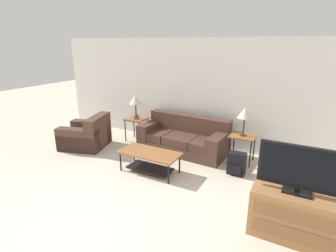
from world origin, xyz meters
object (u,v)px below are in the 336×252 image
table_lamp_right (245,113)px  backpack (237,164)px  side_table_left (136,121)px  coffee_table (150,157)px  table_lamp_left (135,100)px  tv_console (293,215)px  armchair (87,136)px  side_table_right (243,138)px  television (301,169)px  couch (183,139)px

table_lamp_right → backpack: bearing=-85.1°
backpack → side_table_left: bearing=167.7°
coffee_table → table_lamp_left: size_ratio=2.00×
tv_console → table_lamp_left: bearing=152.8°
armchair → table_lamp_left: table_lamp_left is taller
coffee_table → side_table_right: side_table_right is taller
armchair → table_lamp_left: bearing=47.7°
table_lamp_left → side_table_left: bearing=0.0°
side_table_right → table_lamp_left: size_ratio=1.00×
armchair → side_table_right: bearing=14.6°
armchair → television: television is taller
armchair → coffee_table: bearing=-10.9°
couch → table_lamp_left: (-1.38, 0.03, 0.79)m
side_table_right → table_lamp_left: table_lamp_left is taller
side_table_left → television: television is taller
television → backpack: size_ratio=2.25×
tv_console → table_lamp_right: bearing=119.8°
couch → table_lamp_right: bearing=1.3°
couch → table_lamp_right: table_lamp_right is taller
couch → side_table_left: size_ratio=3.50×
coffee_table → table_lamp_left: table_lamp_left is taller
couch → television: 3.26m
table_lamp_left → tv_console: table_lamp_left is taller
side_table_left → television: 4.39m
coffee_table → television: television is taller
coffee_table → side_table_right: bearing=41.9°
table_lamp_left → tv_console: 4.43m
coffee_table → tv_console: bearing=-14.0°
armchair → table_lamp_right: size_ratio=2.03×
couch → tv_console: (2.51, -1.96, 0.03)m
side_table_left → table_lamp_right: bearing=0.0°
television → armchair: bearing=167.4°
tv_console → side_table_right: bearing=119.8°
coffee_table → tv_console: (2.63, -0.65, 0.01)m
coffee_table → table_lamp_left: (-1.25, 1.34, 0.77)m
couch → table_lamp_left: 1.59m
table_lamp_left → television: television is taller
couch → side_table_right: 1.39m
couch → tv_console: couch is taller
table_lamp_left → table_lamp_right: (2.74, 0.00, 0.00)m
television → backpack: 1.93m
couch → side_table_right: size_ratio=3.50×
side_table_left → backpack: size_ratio=1.36×
side_table_left → table_lamp_left: 0.55m
table_lamp_right → side_table_right: bearing=180.0°
couch → tv_console: 3.19m
coffee_table → tv_console: size_ratio=1.14×
side_table_right → backpack: side_table_right is taller
armchair → side_table_right: size_ratio=2.03×
coffee_table → television: 2.80m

